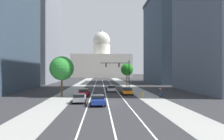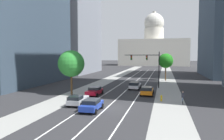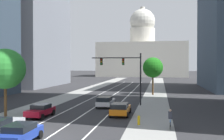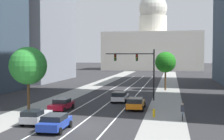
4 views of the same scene
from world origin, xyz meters
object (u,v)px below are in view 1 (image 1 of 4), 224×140
car_orange (127,91)px  car_silver (80,98)px  capitol_building (102,63)px  cyclist (160,93)px  traffic_signal_mast (121,69)px  street_tree_far_right (127,70)px  car_white (111,88)px  car_blue (98,100)px  street_tree_near_left (62,68)px  fire_hydrant (143,95)px  car_crimson (84,92)px

car_orange → car_silver: (-8.49, -9.68, -0.04)m
capitol_building → cyclist: bearing=-85.2°
capitol_building → car_orange: 108.82m
traffic_signal_mast → street_tree_far_right: (3.49, 13.99, 0.04)m
car_silver → car_white: 16.43m
traffic_signal_mast → street_tree_far_right: size_ratio=1.03×
car_blue → car_white: 18.04m
car_blue → street_tree_near_left: bearing=35.1°
fire_hydrant → cyclist: (2.91, -0.88, 0.39)m
car_orange → street_tree_far_right: street_tree_far_right is taller
car_white → fire_hydrant: (5.25, -10.23, -0.31)m
car_orange → street_tree_far_right: 22.77m
car_white → fire_hydrant: car_white is taller
car_blue → fire_hydrant: size_ratio=4.60×
car_blue → cyclist: cyclist is taller
street_tree_near_left → car_white: bearing=41.0°
car_orange → car_crimson: (-8.50, -2.37, -0.04)m
capitol_building → cyclist: (9.57, -113.63, -10.04)m
traffic_signal_mast → street_tree_near_left: bearing=-138.3°
car_silver → cyclist: cyclist is taller
car_blue → street_tree_near_left: size_ratio=0.56×
street_tree_far_right → car_blue: bearing=-104.4°
car_silver → cyclist: bearing=-75.0°
fire_hydrant → cyclist: cyclist is taller
traffic_signal_mast → cyclist: 15.28m
car_orange → traffic_signal_mast: traffic_signal_mast is taller
cyclist → street_tree_near_left: bearing=84.8°
capitol_building → car_silver: capitol_building is taller
car_orange → capitol_building: bearing=1.7°
car_orange → cyclist: cyclist is taller
car_silver → fire_hydrant: car_silver is taller
car_white → street_tree_far_right: bearing=-19.5°
car_silver → cyclist: size_ratio=2.50×
cyclist → car_blue: bearing=124.8°
traffic_signal_mast → car_white: bearing=-135.6°
car_crimson → street_tree_near_left: size_ratio=0.56×
traffic_signal_mast → cyclist: traffic_signal_mast is taller
car_orange → car_silver: car_orange is taller
capitol_building → car_blue: bearing=-90.7°
car_crimson → car_blue: (2.83, -9.70, 0.03)m
capitol_building → car_white: size_ratio=9.60×
car_silver → street_tree_far_right: 34.14m
car_orange → street_tree_far_right: size_ratio=0.63×
street_tree_near_left → car_orange: bearing=12.0°
fire_hydrant → cyclist: bearing=-16.8°
street_tree_near_left → street_tree_far_right: size_ratio=1.05×
car_silver → street_tree_far_right: street_tree_far_right is taller
car_orange → fire_hydrant: size_ratio=4.97×
capitol_building → car_silver: size_ratio=9.96×
capitol_building → street_tree_far_right: 86.64m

